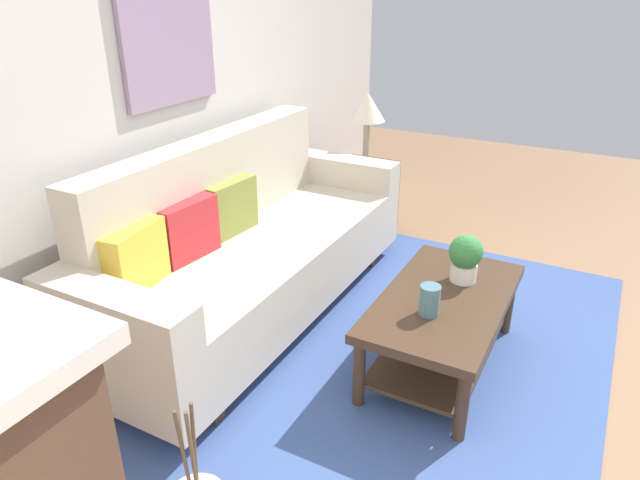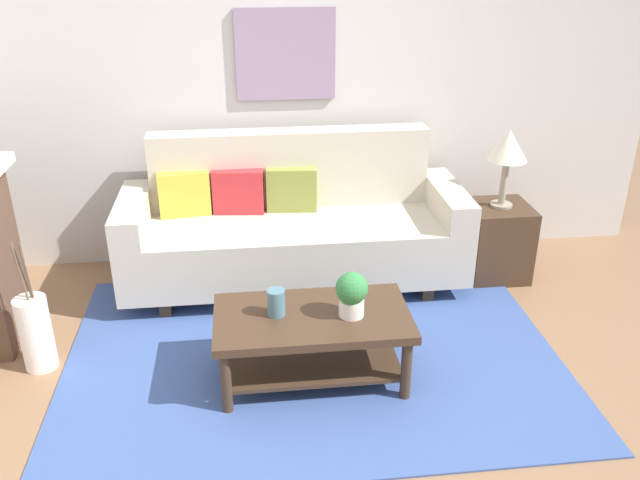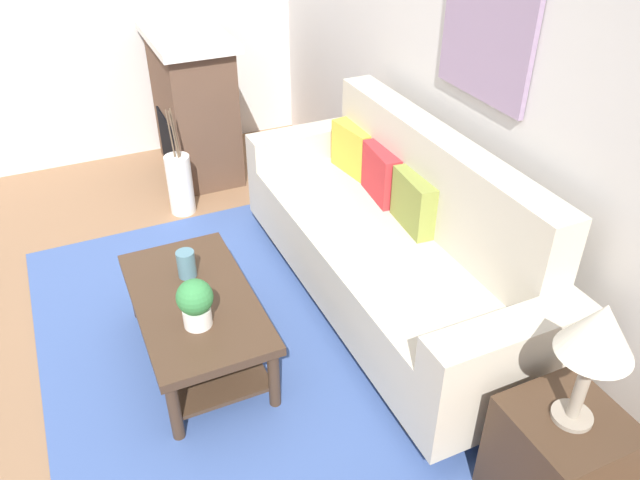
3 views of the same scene
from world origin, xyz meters
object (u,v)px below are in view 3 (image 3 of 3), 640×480
object	(u,v)px
couch	(393,243)
throw_pillow_olive	(414,202)
framed_painting	(486,37)
side_table	(556,463)
coffee_table	(196,314)
fireplace	(194,104)
floor_vase	(180,184)
tabletop_vase	(186,264)
potted_plant_tabletop	(195,302)
throw_pillow_mustard	(354,149)
table_lamp	(599,335)
throw_pillow_crimson	(382,174)

from	to	relation	value
couch	throw_pillow_olive	size ratio (longest dim) A/B	6.71
couch	framed_painting	world-z (taller)	framed_painting
framed_painting	side_table	bearing A→B (deg)	-19.85
coffee_table	fireplace	xyz separation A→B (m)	(-2.23, 0.62, 0.27)
couch	floor_vase	world-z (taller)	couch
tabletop_vase	framed_painting	size ratio (longest dim) A/B	0.22
potted_plant_tabletop	floor_vase	bearing A→B (deg)	169.57
couch	throw_pillow_mustard	world-z (taller)	couch
coffee_table	framed_painting	distance (m)	2.09
table_lamp	throw_pillow_olive	bearing A→B (deg)	172.32
throw_pillow_crimson	coffee_table	xyz separation A→B (m)	(0.39, -1.32, -0.37)
couch	framed_painting	distance (m)	1.24
coffee_table	table_lamp	size ratio (longest dim) A/B	1.93
tabletop_vase	fireplace	world-z (taller)	fireplace
couch	throw_pillow_crimson	bearing A→B (deg)	162.01
throw_pillow_mustard	tabletop_vase	size ratio (longest dim) A/B	2.33
throw_pillow_crimson	throw_pillow_mustard	bearing A→B (deg)	180.00
floor_vase	coffee_table	bearing A→B (deg)	-10.65
potted_plant_tabletop	side_table	xyz separation A→B (m)	(1.29, 1.15, -0.29)
throw_pillow_crimson	potted_plant_tabletop	distance (m)	1.49
tabletop_vase	couch	bearing A→B (deg)	80.74
throw_pillow_olive	framed_painting	bearing A→B (deg)	90.00
potted_plant_tabletop	floor_vase	size ratio (longest dim) A/B	0.56
couch	framed_painting	size ratio (longest dim) A/B	3.39
potted_plant_tabletop	side_table	size ratio (longest dim) A/B	0.47
potted_plant_tabletop	throw_pillow_olive	bearing A→B (deg)	99.29
table_lamp	floor_vase	xyz separation A→B (m)	(-3.10, -0.82, -0.76)
coffee_table	fireplace	distance (m)	2.33
table_lamp	fireplace	world-z (taller)	fireplace
tabletop_vase	fireplace	size ratio (longest dim) A/B	0.13
throw_pillow_mustard	throw_pillow_olive	world-z (taller)	same
couch	side_table	world-z (taller)	couch
throw_pillow_crimson	table_lamp	world-z (taller)	table_lamp
fireplace	floor_vase	xyz separation A→B (m)	(0.63, -0.31, -0.35)
fireplace	coffee_table	bearing A→B (deg)	-15.40
floor_vase	side_table	bearing A→B (deg)	14.79
potted_plant_tabletop	table_lamp	size ratio (longest dim) A/B	0.46
potted_plant_tabletop	table_lamp	world-z (taller)	table_lamp
throw_pillow_olive	potted_plant_tabletop	distance (m)	1.38
couch	potted_plant_tabletop	world-z (taller)	couch
potted_plant_tabletop	floor_vase	distance (m)	1.88
side_table	fireplace	xyz separation A→B (m)	(-3.74, -0.51, 0.31)
coffee_table	framed_painting	bearing A→B (deg)	90.23
side_table	fireplace	distance (m)	3.78
fireplace	couch	bearing A→B (deg)	14.70
tabletop_vase	coffee_table	bearing A→B (deg)	-6.11
side_table	throw_pillow_mustard	bearing A→B (deg)	174.89
couch	fireplace	xyz separation A→B (m)	(-2.23, -0.58, 0.15)
throw_pillow_olive	fireplace	distance (m)	2.34
throw_pillow_mustard	fireplace	distance (m)	1.63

